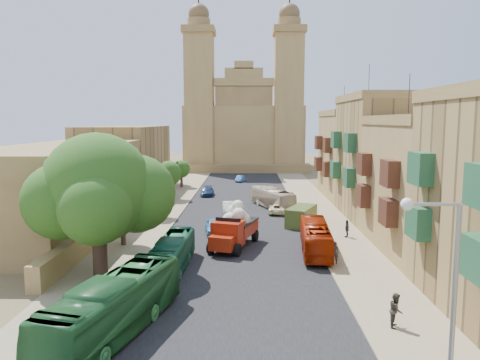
{
  "coord_description": "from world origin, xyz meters",
  "views": [
    {
      "loc": [
        0.95,
        -27.87,
        10.84
      ],
      "look_at": [
        0.0,
        26.0,
        4.0
      ],
      "focal_mm": 35.0,
      "sensor_mm": 36.0,
      "label": 1
    }
  ],
  "objects_px": {
    "car_cream": "(279,209)",
    "pedestrian_b": "(396,310)",
    "church": "(244,127)",
    "bus_cream_east": "(273,198)",
    "street_tree_c": "(169,174)",
    "pedestrian_c": "(347,229)",
    "ficus_tree": "(99,192)",
    "car_dkblue": "(207,191)",
    "pedestrian_a": "(335,253)",
    "streetlamp": "(441,283)",
    "bus_green_south": "(114,307)",
    "bus_green_north": "(173,253)",
    "car_white_b": "(274,191)",
    "red_truck": "(234,227)",
    "bus_red_east": "(315,238)",
    "street_tree_b": "(151,187)",
    "olive_pickup": "(301,216)",
    "car_blue_b": "(240,179)",
    "street_tree_d": "(181,169)",
    "car_white_a": "(229,207)",
    "car_blue_a": "(214,226)",
    "street_tree_a": "(123,212)"
  },
  "relations": [
    {
      "from": "church",
      "to": "car_blue_b",
      "type": "height_order",
      "value": "church"
    },
    {
      "from": "street_tree_c",
      "to": "pedestrian_b",
      "type": "distance_m",
      "value": 44.4
    },
    {
      "from": "car_cream",
      "to": "pedestrian_b",
      "type": "distance_m",
      "value": 30.78
    },
    {
      "from": "street_tree_c",
      "to": "car_dkblue",
      "type": "distance_m",
      "value": 6.69
    },
    {
      "from": "car_dkblue",
      "to": "bus_green_south",
      "type": "bearing_deg",
      "value": -91.71
    },
    {
      "from": "car_cream",
      "to": "car_white_b",
      "type": "xyz_separation_m",
      "value": [
        0.18,
        14.32,
        -0.01
      ]
    },
    {
      "from": "street_tree_d",
      "to": "car_white_a",
      "type": "relative_size",
      "value": 1.17
    },
    {
      "from": "street_tree_b",
      "to": "streetlamp",
      "type": "relative_size",
      "value": 0.63
    },
    {
      "from": "street_tree_b",
      "to": "bus_green_north",
      "type": "distance_m",
      "value": 19.53
    },
    {
      "from": "church",
      "to": "pedestrian_c",
      "type": "distance_m",
      "value": 64.94
    },
    {
      "from": "bus_cream_east",
      "to": "pedestrian_c",
      "type": "height_order",
      "value": "bus_cream_east"
    },
    {
      "from": "car_cream",
      "to": "pedestrian_c",
      "type": "distance_m",
      "value": 12.61
    },
    {
      "from": "bus_cream_east",
      "to": "pedestrian_b",
      "type": "relative_size",
      "value": 4.96
    },
    {
      "from": "ficus_tree",
      "to": "car_cream",
      "type": "relative_size",
      "value": 2.43
    },
    {
      "from": "church",
      "to": "bus_cream_east",
      "type": "bearing_deg",
      "value": -85.32
    },
    {
      "from": "red_truck",
      "to": "bus_red_east",
      "type": "relative_size",
      "value": 0.79
    },
    {
      "from": "street_tree_c",
      "to": "car_dkblue",
      "type": "xyz_separation_m",
      "value": [
        5.0,
        3.31,
        -2.97
      ]
    },
    {
      "from": "red_truck",
      "to": "car_white_b",
      "type": "distance_m",
      "value": 29.68
    },
    {
      "from": "car_blue_a",
      "to": "car_white_a",
      "type": "xyz_separation_m",
      "value": [
        0.95,
        10.51,
        -0.09
      ]
    },
    {
      "from": "streetlamp",
      "to": "bus_green_north",
      "type": "relative_size",
      "value": 0.95
    },
    {
      "from": "street_tree_d",
      "to": "car_dkblue",
      "type": "xyz_separation_m",
      "value": [
        5.0,
        -8.69,
        -2.35
      ]
    },
    {
      "from": "street_tree_c",
      "to": "olive_pickup",
      "type": "xyz_separation_m",
      "value": [
        16.5,
        -16.0,
        -2.63
      ]
    },
    {
      "from": "pedestrian_a",
      "to": "car_dkblue",
      "type": "bearing_deg",
      "value": -48.86
    },
    {
      "from": "red_truck",
      "to": "olive_pickup",
      "type": "distance_m",
      "value": 10.94
    },
    {
      "from": "pedestrian_a",
      "to": "olive_pickup",
      "type": "bearing_deg",
      "value": -65.44
    },
    {
      "from": "red_truck",
      "to": "car_dkblue",
      "type": "bearing_deg",
      "value": 99.64
    },
    {
      "from": "ficus_tree",
      "to": "car_dkblue",
      "type": "distance_m",
      "value": 35.98
    },
    {
      "from": "pedestrian_c",
      "to": "street_tree_a",
      "type": "bearing_deg",
      "value": -84.7
    },
    {
      "from": "street_tree_b",
      "to": "pedestrian_a",
      "type": "relative_size",
      "value": 2.94
    },
    {
      "from": "olive_pickup",
      "to": "pedestrian_a",
      "type": "distance_m",
      "value": 13.23
    },
    {
      "from": "streetlamp",
      "to": "bus_green_south",
      "type": "height_order",
      "value": "streetlamp"
    },
    {
      "from": "pedestrian_b",
      "to": "pedestrian_c",
      "type": "height_order",
      "value": "pedestrian_b"
    },
    {
      "from": "car_white_b",
      "to": "pedestrian_c",
      "type": "height_order",
      "value": "pedestrian_c"
    },
    {
      "from": "church",
      "to": "streetlamp",
      "type": "distance_m",
      "value": 91.04
    },
    {
      "from": "church",
      "to": "olive_pickup",
      "type": "relative_size",
      "value": 7.0
    },
    {
      "from": "olive_pickup",
      "to": "car_white_b",
      "type": "distance_m",
      "value": 20.74
    },
    {
      "from": "street_tree_c",
      "to": "street_tree_b",
      "type": "bearing_deg",
      "value": -90.0
    },
    {
      "from": "church",
      "to": "red_truck",
      "type": "distance_m",
      "value": 67.63
    },
    {
      "from": "bus_green_south",
      "to": "bus_green_north",
      "type": "relative_size",
      "value": 1.26
    },
    {
      "from": "street_tree_b",
      "to": "bus_green_north",
      "type": "relative_size",
      "value": 0.6
    },
    {
      "from": "bus_green_north",
      "to": "car_white_b",
      "type": "distance_m",
      "value": 36.51
    },
    {
      "from": "bus_green_north",
      "to": "car_cream",
      "type": "bearing_deg",
      "value": 68.38
    },
    {
      "from": "street_tree_c",
      "to": "car_white_a",
      "type": "height_order",
      "value": "street_tree_c"
    },
    {
      "from": "red_truck",
      "to": "bus_red_east",
      "type": "xyz_separation_m",
      "value": [
        6.76,
        -1.63,
        -0.47
      ]
    },
    {
      "from": "bus_green_south",
      "to": "pedestrian_c",
      "type": "distance_m",
      "value": 26.0
    },
    {
      "from": "pedestrian_b",
      "to": "bus_cream_east",
      "type": "bearing_deg",
      "value": 28.1
    },
    {
      "from": "red_truck",
      "to": "bus_green_south",
      "type": "height_order",
      "value": "red_truck"
    },
    {
      "from": "street_tree_d",
      "to": "car_white_a",
      "type": "height_order",
      "value": "street_tree_d"
    },
    {
      "from": "street_tree_a",
      "to": "pedestrian_c",
      "type": "distance_m",
      "value": 20.54
    },
    {
      "from": "bus_green_north",
      "to": "bus_red_east",
      "type": "distance_m",
      "value": 11.94
    }
  ]
}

